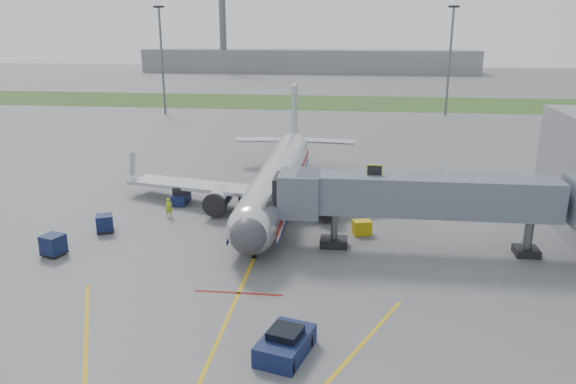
# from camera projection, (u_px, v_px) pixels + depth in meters

# --- Properties ---
(ground) EXTENTS (400.00, 400.00, 0.00)m
(ground) POSITION_uv_depth(u_px,v_px,m) (250.00, 268.00, 41.46)
(ground) COLOR #565659
(ground) RESTS_ON ground
(grass_strip) EXTENTS (300.00, 25.00, 0.01)m
(grass_strip) POSITION_uv_depth(u_px,v_px,m) (322.00, 102.00, 126.97)
(grass_strip) COLOR #2D4C1E
(grass_strip) RESTS_ON ground
(apron_markings) EXTENTS (21.52, 50.00, 0.01)m
(apron_markings) POSITION_uv_depth(u_px,v_px,m) (228.00, 318.00, 34.42)
(apron_markings) COLOR gold
(apron_markings) RESTS_ON ground
(airliner) EXTENTS (32.10, 35.67, 10.25)m
(airliner) POSITION_uv_depth(u_px,v_px,m) (278.00, 179.00, 55.18)
(airliner) COLOR silver
(airliner) RESTS_ON ground
(jet_bridge) EXTENTS (25.30, 4.00, 6.90)m
(jet_bridge) POSITION_uv_depth(u_px,v_px,m) (424.00, 197.00, 43.46)
(jet_bridge) COLOR slate
(jet_bridge) RESTS_ON ground
(light_mast_left) EXTENTS (2.00, 0.44, 20.40)m
(light_mast_left) POSITION_uv_depth(u_px,v_px,m) (162.00, 58.00, 108.23)
(light_mast_left) COLOR #595B60
(light_mast_left) RESTS_ON ground
(light_mast_right) EXTENTS (2.00, 0.44, 20.40)m
(light_mast_right) POSITION_uv_depth(u_px,v_px,m) (450.00, 59.00, 106.77)
(light_mast_right) COLOR #595B60
(light_mast_right) RESTS_ON ground
(distant_terminal) EXTENTS (120.00, 14.00, 8.00)m
(distant_terminal) POSITION_uv_depth(u_px,v_px,m) (308.00, 61.00, 202.96)
(distant_terminal) COLOR slate
(distant_terminal) RESTS_ON ground
(control_tower) EXTENTS (4.00, 4.00, 30.00)m
(control_tower) POSITION_uv_depth(u_px,v_px,m) (223.00, 22.00, 197.72)
(control_tower) COLOR #595B60
(control_tower) RESTS_ON ground
(pushback_tug) EXTENTS (3.24, 4.24, 1.56)m
(pushback_tug) POSITION_uv_depth(u_px,v_px,m) (285.00, 344.00, 30.53)
(pushback_tug) COLOR #0B0E34
(pushback_tug) RESTS_ON ground
(baggage_tug) EXTENTS (1.36, 2.60, 1.81)m
(baggage_tug) POSITION_uv_depth(u_px,v_px,m) (181.00, 196.00, 56.03)
(baggage_tug) COLOR #0B0E34
(baggage_tug) RESTS_ON ground
(baggage_cart_a) EXTENTS (1.94, 1.94, 1.66)m
(baggage_cart_a) POSITION_uv_depth(u_px,v_px,m) (53.00, 245.00, 43.54)
(baggage_cart_a) COLOR #0B0E34
(baggage_cart_a) RESTS_ON ground
(baggage_cart_b) EXTENTS (1.86, 1.86, 1.53)m
(baggage_cart_b) POSITION_uv_depth(u_px,v_px,m) (105.00, 223.00, 48.41)
(baggage_cart_b) COLOR #0B0E34
(baggage_cart_b) RESTS_ON ground
(baggage_cart_c) EXTENTS (1.94, 1.94, 1.86)m
(baggage_cart_c) POSITION_uv_depth(u_px,v_px,m) (247.00, 195.00, 55.72)
(baggage_cart_c) COLOR #0B0E34
(baggage_cart_c) RESTS_ON ground
(belt_loader) EXTENTS (1.98, 4.07, 1.92)m
(belt_loader) POSITION_uv_depth(u_px,v_px,m) (249.00, 205.00, 54.28)
(belt_loader) COLOR #0B0E34
(belt_loader) RESTS_ON ground
(ground_power_cart) EXTENTS (1.75, 1.40, 1.22)m
(ground_power_cart) POSITION_uv_depth(u_px,v_px,m) (362.00, 228.00, 47.95)
(ground_power_cart) COLOR gold
(ground_power_cart) RESTS_ON ground
(ramp_worker) EXTENTS (0.78, 0.66, 1.81)m
(ramp_worker) POSITION_uv_depth(u_px,v_px,m) (169.00, 208.00, 52.16)
(ramp_worker) COLOR #A0C817
(ramp_worker) RESTS_ON ground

